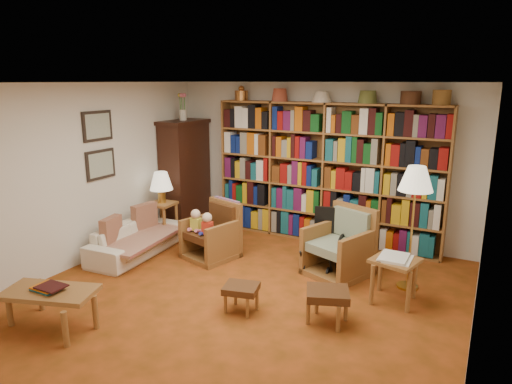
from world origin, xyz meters
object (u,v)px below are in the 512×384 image
Objects in this scene: armchair_leather at (214,234)px; footstool_a at (241,290)px; sofa at (136,239)px; side_table_lamp at (163,212)px; armchair_sage at (340,248)px; footstool_b at (328,296)px; wheelchair at (326,241)px; side_table_papers at (395,266)px; floor_lamp at (416,184)px; coffee_table at (50,295)px.

armchair_leather is 1.93× the size of footstool_a.
sofa is 0.78m from side_table_lamp.
footstool_b is at bearing -77.84° from armchair_sage.
side_table_lamp is 0.73× the size of wheelchair.
side_table_papers reaches higher than sofa.
wheelchair is 0.54× the size of floor_lamp.
footstool_b reaches higher than footstool_a.
floor_lamp reaches higher than footstool_b.
coffee_table is (0.75, -2.75, -0.07)m from side_table_lamp.
side_table_papers is (3.79, -0.50, 0.00)m from side_table_lamp.
sofa is 1.62× the size of armchair_sage.
side_table_lamp is 0.39× the size of floor_lamp.
armchair_sage reaches higher than side_table_lamp.
armchair_sage is at bearing 9.44° from armchair_leather.
side_table_papers is at bearing -32.84° from armchair_sage.
side_table_papers is (1.05, -0.60, 0.06)m from wheelchair.
floor_lamp is 1.75m from footstool_b.
footstool_b is (2.11, -1.05, -0.03)m from armchair_leather.
armchair_leather is at bearing -166.51° from wheelchair.
sofa is 1.93× the size of wheelchair.
coffee_table is at bearing -143.44° from side_table_papers.
floor_lamp is at bearing 44.37° from footstool_a.
coffee_table is at bearing -124.87° from wheelchair.
wheelchair reaches higher than armchair_leather.
armchair_sage is at bearing 51.33° from coffee_table.
floor_lamp reaches higher than footstool_a.
armchair_sage is 1.70× the size of side_table_papers.
footstool_a is (2.24, -0.79, 0.02)m from sofa.
side_table_lamp is at bearing 166.77° from armchair_leather.
wheelchair is (-0.23, 0.08, 0.04)m from armchair_sage.
wheelchair is 1.70m from footstool_a.
sofa is at bearing -162.05° from wheelchair.
floor_lamp reaches higher than wheelchair.
footstool_a is at bearing -166.73° from footstool_b.
armchair_leather is (1.16, -0.27, -0.10)m from side_table_lamp.
side_table_papers is at bearing -7.45° from side_table_lamp.
coffee_table is at bearing -74.69° from side_table_lamp.
armchair_sage is at bearing 67.87° from footstool_a.
footstool_a is at bearing -144.31° from side_table_papers.
wheelchair reaches higher than sofa.
side_table_lamp is 2.74m from wheelchair.
side_table_papers is at bearing 36.56° from coffee_table.
footstool_a is at bearing -113.10° from sofa.
coffee_table is (0.65, -2.00, 0.13)m from sofa.
armchair_sage is (2.97, 0.03, -0.10)m from side_table_lamp.
sofa is 1.17m from armchair_leather.
floor_lamp is (3.87, -0.03, 0.89)m from side_table_lamp.
floor_lamp is at bearing -7.06° from wheelchair.
footstool_b is at bearing -103.87° from sofa.
floor_lamp reaches higher than side_table_lamp.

